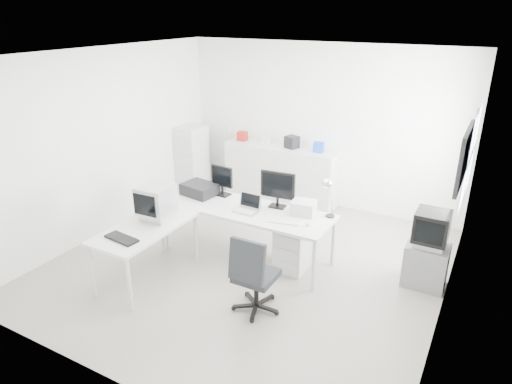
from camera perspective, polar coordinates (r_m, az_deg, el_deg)
The scene contains 30 objects.
floor at distance 6.44m, azimuth -0.87°, elevation -8.87°, with size 5.00×5.00×0.01m, color #AFA99D.
ceiling at distance 5.54m, azimuth -1.04°, elevation 16.80°, with size 5.00×5.00×0.01m, color white.
back_wall at distance 8.02m, azimuth 8.01°, elevation 8.10°, with size 5.00×0.02×2.80m, color white.
left_wall at distance 7.35m, azimuth -18.24°, elevation 5.91°, with size 0.02×5.00×2.80m, color white.
right_wall at distance 5.16m, azimuth 23.95°, elevation -1.64°, with size 0.02×5.00×2.80m, color white.
window at distance 6.24m, azimuth 25.26°, elevation 4.02°, with size 0.02×1.20×1.10m, color white, non-canonical shape.
wall_picture at distance 5.10m, azimuth 24.60°, elevation 3.98°, with size 0.04×0.90×0.60m, color black, non-canonical shape.
main_desk at distance 6.42m, azimuth -1.17°, elevation -5.11°, with size 2.40×0.80×0.75m, color silver, non-canonical shape.
side_desk at distance 6.10m, azimuth -13.44°, elevation -7.36°, with size 0.70×1.40×0.75m, color silver, non-canonical shape.
drawer_pedestal at distance 6.22m, azimuth 4.71°, elevation -6.94°, with size 0.40×0.50×0.60m, color silver.
inkjet_printer at distance 6.74m, azimuth -7.06°, elevation 0.35°, with size 0.48×0.37×0.17m, color black.
lcd_monitor_small at distance 6.64m, azimuth -4.26°, elevation 1.43°, with size 0.36×0.20×0.45m, color black, non-canonical shape.
lcd_monitor_large at distance 6.21m, azimuth 2.73°, elevation 0.28°, with size 0.49×0.20×0.51m, color black, non-canonical shape.
laptop at distance 6.11m, azimuth -1.27°, elevation -1.47°, with size 0.36×0.37×0.24m, color #B7B7BA, non-canonical shape.
white_keyboard at distance 5.87m, azimuth 3.59°, elevation -3.75°, with size 0.39×0.12×0.02m, color silver.
white_mouse at distance 5.79m, azimuth 6.50°, elevation -4.01°, with size 0.05×0.05×0.05m, color silver.
laser_printer at distance 6.10m, azimuth 5.95°, elevation -1.93°, with size 0.31×0.27×0.18m, color silver.
desk_lamp at distance 6.00m, azimuth 9.38°, elevation -0.90°, with size 0.17×0.17×0.50m, color silver, non-canonical shape.
crt_monitor at distance 6.01m, azimuth -12.35°, elevation -1.52°, with size 0.36×0.36×0.41m, color #B7B7BA, non-canonical shape.
black_keyboard at distance 5.67m, azimuth -16.45°, elevation -5.59°, with size 0.43×0.17×0.03m, color black.
office_chair at distance 5.29m, azimuth 0.04°, elevation -9.98°, with size 0.58×0.58×1.00m, color #26292C, non-canonical shape.
tv_cabinet at distance 6.23m, azimuth 20.44°, elevation -8.58°, with size 0.51×0.42×0.56m, color slate.
crt_tv at distance 6.00m, azimuth 21.07°, elevation -4.41°, with size 0.50×0.48×0.45m, color black, non-canonical shape.
sideboard at distance 8.27m, azimuth 3.11°, elevation 2.30°, with size 2.06×0.51×1.03m, color silver.
clutter_box_a at distance 8.45m, azimuth -1.72°, elevation 7.00°, with size 0.17×0.15×0.17m, color maroon.
clutter_box_b at distance 8.22m, azimuth 1.31°, elevation 6.51°, with size 0.15×0.13×0.15m, color silver.
clutter_box_c at distance 8.00m, azimuth 4.50°, elevation 6.24°, with size 0.21×0.19×0.21m, color black.
clutter_box_d at distance 7.83m, azimuth 7.84°, elevation 5.57°, with size 0.17×0.15×0.17m, color blue.
clutter_bottle at distance 8.63m, azimuth -3.32°, elevation 7.48°, with size 0.07×0.07×0.22m, color silver.
filing_cabinet at distance 8.73m, azimuth -8.01°, elevation 4.05°, with size 0.45×0.53×1.28m, color silver.
Camera 1 is at (2.74, -4.79, 3.31)m, focal length 32.00 mm.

